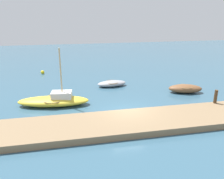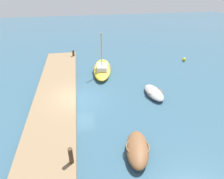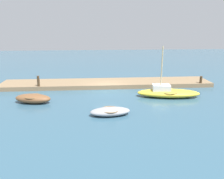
{
  "view_description": "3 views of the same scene",
  "coord_description": "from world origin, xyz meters",
  "px_view_note": "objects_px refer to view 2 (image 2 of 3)",
  "views": [
    {
      "loc": [
        -4.51,
        -16.0,
        7.41
      ],
      "look_at": [
        -0.37,
        3.87,
        0.68
      ],
      "focal_mm": 37.66,
      "sensor_mm": 36.0,
      "label": 1
    },
    {
      "loc": [
        15.11,
        0.58,
        9.92
      ],
      "look_at": [
        0.76,
        2.91,
        1.3
      ],
      "focal_mm": 31.5,
      "sensor_mm": 36.0,
      "label": 2
    },
    {
      "loc": [
        1.4,
        23.12,
        6.48
      ],
      "look_at": [
        -0.25,
        2.26,
        0.69
      ],
      "focal_mm": 36.91,
      "sensor_mm": 36.0,
      "label": 3
    }
  ],
  "objects_px": {
    "mooring_post_mid_west": "(71,156)",
    "sailboat_yellow": "(102,69)",
    "rowboat_brown": "(137,149)",
    "marker_buoy": "(184,59)",
    "dinghy_grey": "(154,92)",
    "mooring_post_west": "(73,53)"
  },
  "relations": [
    {
      "from": "dinghy_grey",
      "to": "sailboat_yellow",
      "type": "relative_size",
      "value": 0.52
    },
    {
      "from": "mooring_post_west",
      "to": "mooring_post_mid_west",
      "type": "height_order",
      "value": "mooring_post_mid_west"
    },
    {
      "from": "rowboat_brown",
      "to": "mooring_post_west",
      "type": "relative_size",
      "value": 4.47
    },
    {
      "from": "sailboat_yellow",
      "to": "mooring_post_west",
      "type": "distance_m",
      "value": 5.77
    },
    {
      "from": "mooring_post_mid_west",
      "to": "marker_buoy",
      "type": "bearing_deg",
      "value": 135.18
    },
    {
      "from": "rowboat_brown",
      "to": "mooring_post_mid_west",
      "type": "bearing_deg",
      "value": -71.52
    },
    {
      "from": "marker_buoy",
      "to": "mooring_post_mid_west",
      "type": "bearing_deg",
      "value": -44.82
    },
    {
      "from": "marker_buoy",
      "to": "sailboat_yellow",
      "type": "bearing_deg",
      "value": -81.07
    },
    {
      "from": "dinghy_grey",
      "to": "mooring_post_west",
      "type": "distance_m",
      "value": 12.88
    },
    {
      "from": "sailboat_yellow",
      "to": "mooring_post_mid_west",
      "type": "height_order",
      "value": "sailboat_yellow"
    },
    {
      "from": "rowboat_brown",
      "to": "sailboat_yellow",
      "type": "bearing_deg",
      "value": -163.45
    },
    {
      "from": "mooring_post_mid_west",
      "to": "sailboat_yellow",
      "type": "bearing_deg",
      "value": 165.47
    },
    {
      "from": "mooring_post_west",
      "to": "mooring_post_mid_west",
      "type": "relative_size",
      "value": 0.7
    },
    {
      "from": "sailboat_yellow",
      "to": "rowboat_brown",
      "type": "xyz_separation_m",
      "value": [
        12.23,
        0.79,
        -0.04
      ]
    },
    {
      "from": "mooring_post_mid_west",
      "to": "marker_buoy",
      "type": "distance_m",
      "value": 20.26
    },
    {
      "from": "mooring_post_mid_west",
      "to": "dinghy_grey",
      "type": "bearing_deg",
      "value": 132.69
    },
    {
      "from": "sailboat_yellow",
      "to": "rowboat_brown",
      "type": "distance_m",
      "value": 12.26
    },
    {
      "from": "dinghy_grey",
      "to": "marker_buoy",
      "type": "relative_size",
      "value": 7.11
    },
    {
      "from": "rowboat_brown",
      "to": "marker_buoy",
      "type": "xyz_separation_m",
      "value": [
        -13.96,
        10.21,
        -0.18
      ]
    },
    {
      "from": "mooring_post_west",
      "to": "marker_buoy",
      "type": "relative_size",
      "value": 1.74
    },
    {
      "from": "mooring_post_west",
      "to": "marker_buoy",
      "type": "bearing_deg",
      "value": 78.09
    },
    {
      "from": "rowboat_brown",
      "to": "mooring_post_west",
      "type": "height_order",
      "value": "mooring_post_west"
    }
  ]
}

